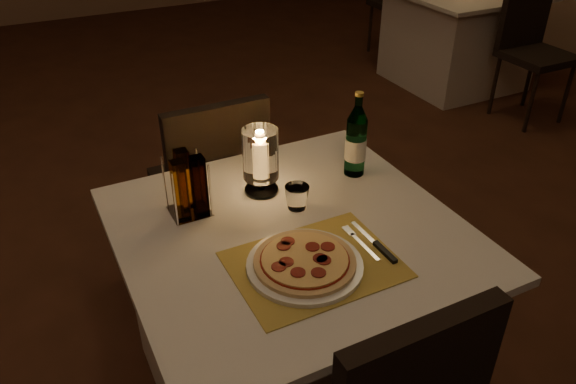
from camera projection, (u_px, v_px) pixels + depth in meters
name	position (u px, v px, depth m)	size (l,w,h in m)	color
floor	(187.00, 303.00, 2.48)	(8.00, 10.00, 0.02)	#442216
main_table	(291.00, 317.00, 1.89)	(1.00, 1.00, 0.74)	silver
chair_far	(213.00, 175.00, 2.33)	(0.42, 0.42, 0.90)	black
placemat	(314.00, 265.00, 1.54)	(0.45, 0.34, 0.00)	#B4973E
plate	(305.00, 265.00, 1.53)	(0.32, 0.32, 0.01)	white
pizza	(305.00, 261.00, 1.52)	(0.28, 0.28, 0.02)	#D8B77F
fork	(358.00, 240.00, 1.63)	(0.02, 0.18, 0.00)	silver
knife	(380.00, 248.00, 1.60)	(0.02, 0.22, 0.01)	black
tumbler	(297.00, 197.00, 1.77)	(0.08, 0.08, 0.08)	white
water_bottle	(356.00, 142.00, 1.90)	(0.07, 0.07, 0.30)	#549D68
hurricane_candle	(260.00, 156.00, 1.80)	(0.12, 0.12, 0.23)	white
cruet_caddy	(188.00, 188.00, 1.70)	(0.12, 0.12, 0.21)	white
neighbor_table_right	(457.00, 37.00, 4.50)	(1.00, 1.00, 0.74)	silver
neighbor_chair_ra	(531.00, 40.00, 3.87)	(0.42, 0.42, 0.90)	black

